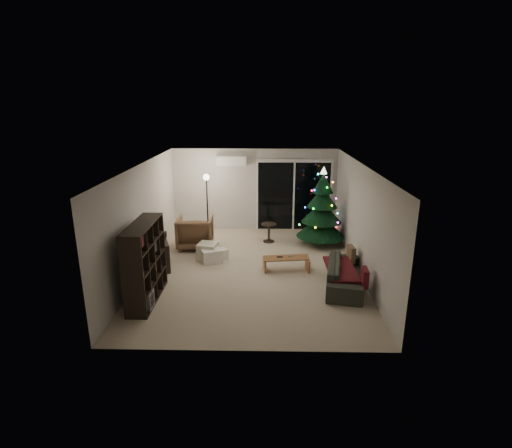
{
  "coord_description": "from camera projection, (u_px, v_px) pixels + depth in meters",
  "views": [
    {
      "loc": [
        0.29,
        -8.78,
        3.83
      ],
      "look_at": [
        0.1,
        0.3,
        1.05
      ],
      "focal_mm": 28.0,
      "sensor_mm": 36.0,
      "label": 1
    }
  ],
  "objects": [
    {
      "name": "media_cabinet",
      "position": [
        159.0,
        253.0,
        9.63
      ],
      "size": [
        0.76,
        1.17,
        0.69
      ],
      "primitive_type": "cube",
      "rotation": [
        0.0,
        0.0,
        0.35
      ],
      "color": "black",
      "rests_on": "floor"
    },
    {
      "name": "stereo",
      "position": [
        158.0,
        237.0,
        9.51
      ],
      "size": [
        0.35,
        0.41,
        0.15
      ],
      "primitive_type": "cube",
      "color": "black",
      "rests_on": "media_cabinet"
    },
    {
      "name": "cardboard_box_b",
      "position": [
        220.0,
        254.0,
        10.16
      ],
      "size": [
        0.44,
        0.42,
        0.25
      ],
      "primitive_type": "cube",
      "rotation": [
        0.0,
        0.0,
        0.61
      ],
      "color": "white",
      "rests_on": "floor"
    },
    {
      "name": "cushion_a",
      "position": [
        351.0,
        254.0,
        9.16
      ],
      "size": [
        0.14,
        0.37,
        0.36
      ],
      "primitive_type": "cube",
      "rotation": [
        0.0,
        0.0,
        0.09
      ],
      "color": "brown",
      "rests_on": "sofa"
    },
    {
      "name": "cushion_b",
      "position": [
        365.0,
        277.0,
        7.92
      ],
      "size": [
        0.13,
        0.37,
        0.36
      ],
      "primitive_type": "cube",
      "rotation": [
        0.0,
        0.0,
        -0.07
      ],
      "color": "#531210",
      "rests_on": "sofa"
    },
    {
      "name": "remote_b",
      "position": [
        290.0,
        256.0,
        9.41
      ],
      "size": [
        0.13,
        0.08,
        0.02
      ],
      "primitive_type": "cube",
      "rotation": [
        0.0,
        0.0,
        0.35
      ],
      "color": "slate",
      "rests_on": "coffee_table"
    },
    {
      "name": "ottoman",
      "position": [
        208.0,
        251.0,
        10.14
      ],
      "size": [
        0.54,
        0.54,
        0.41
      ],
      "primitive_type": "cube",
      "rotation": [
        0.0,
        0.0,
        -0.21
      ],
      "color": "beige",
      "rests_on": "floor"
    },
    {
      "name": "remote_a",
      "position": [
        280.0,
        257.0,
        9.37
      ],
      "size": [
        0.13,
        0.04,
        0.02
      ],
      "primitive_type": "cube",
      "color": "black",
      "rests_on": "coffee_table"
    },
    {
      "name": "side_table",
      "position": [
        269.0,
        233.0,
        11.36
      ],
      "size": [
        0.48,
        0.48,
        0.54
      ],
      "primitive_type": "cylinder",
      "rotation": [
        0.0,
        0.0,
        0.11
      ],
      "color": "black",
      "rests_on": "floor"
    },
    {
      "name": "bookshelf",
      "position": [
        135.0,
        262.0,
        7.87
      ],
      "size": [
        0.98,
        1.64,
        1.6
      ],
      "primitive_type": null,
      "rotation": [
        0.0,
        0.0,
        -0.38
      ],
      "color": "black",
      "rests_on": "floor"
    },
    {
      "name": "sofa",
      "position": [
        345.0,
        274.0,
        8.61
      ],
      "size": [
        1.08,
        1.99,
        0.55
      ],
      "primitive_type": "imported",
      "rotation": [
        0.0,
        0.0,
        1.38
      ],
      "color": "#34372F",
      "rests_on": "floor"
    },
    {
      "name": "room",
      "position": [
        270.0,
        212.0,
        10.64
      ],
      "size": [
        6.5,
        7.51,
        2.6
      ],
      "color": "beige",
      "rests_on": "ground"
    },
    {
      "name": "floor_lamp",
      "position": [
        207.0,
        208.0,
        11.43
      ],
      "size": [
        0.3,
        0.3,
        1.85
      ],
      "primitive_type": "cylinder",
      "color": "black",
      "rests_on": "floor"
    },
    {
      "name": "coffee_table",
      "position": [
        286.0,
        264.0,
        9.42
      ],
      "size": [
        1.12,
        0.51,
        0.34
      ],
      "primitive_type": null,
      "rotation": [
        0.0,
        0.0,
        0.12
      ],
      "color": "#A26338",
      "rests_on": "floor"
    },
    {
      "name": "sofa_throw",
      "position": [
        341.0,
        269.0,
        8.58
      ],
      "size": [
        0.59,
        1.36,
        0.05
      ],
      "primitive_type": "cube",
      "color": "#531210",
      "rests_on": "sofa"
    },
    {
      "name": "armchair",
      "position": [
        195.0,
        232.0,
        10.87
      ],
      "size": [
        0.97,
        0.99,
        0.87
      ],
      "primitive_type": "imported",
      "rotation": [
        0.0,
        0.0,
        3.18
      ],
      "color": "brown",
      "rests_on": "floor"
    },
    {
      "name": "cardboard_box_a",
      "position": [
        211.0,
        256.0,
        9.92
      ],
      "size": [
        0.56,
        0.5,
        0.33
      ],
      "primitive_type": "cube",
      "rotation": [
        0.0,
        0.0,
        0.39
      ],
      "color": "white",
      "rests_on": "floor"
    },
    {
      "name": "christmas_tree",
      "position": [
        322.0,
        207.0,
        10.9
      ],
      "size": [
        1.54,
        1.54,
        2.18
      ],
      "primitive_type": "cone",
      "rotation": [
        0.0,
        0.0,
        0.15
      ],
      "color": "#0D3C1E",
      "rests_on": "floor"
    }
  ]
}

